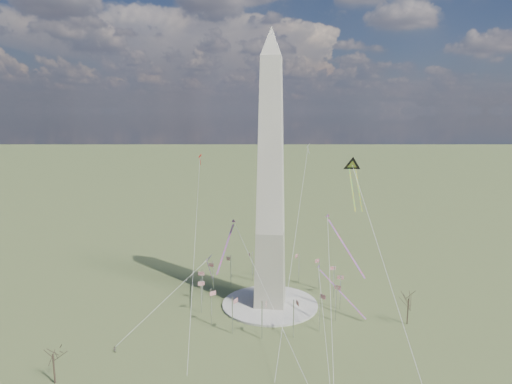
# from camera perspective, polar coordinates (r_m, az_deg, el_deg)

# --- Properties ---
(ground) EXTENTS (2000.00, 2000.00, 0.00)m
(ground) POSITION_cam_1_polar(r_m,az_deg,el_deg) (177.43, 1.75, -13.96)
(ground) COLOR #41562B
(ground) RESTS_ON ground
(plaza) EXTENTS (36.00, 36.00, 0.80)m
(plaza) POSITION_cam_1_polar(r_m,az_deg,el_deg) (177.27, 1.75, -13.84)
(plaza) COLOR beige
(plaza) RESTS_ON ground
(washington_monument) EXTENTS (15.56, 15.56, 100.00)m
(washington_monument) POSITION_cam_1_polar(r_m,az_deg,el_deg) (163.85, 1.84, 1.54)
(washington_monument) COLOR #A79E8C
(washington_monument) RESTS_ON plaza
(flagpole_ring) EXTENTS (54.40, 54.40, 13.00)m
(flagpole_ring) POSITION_cam_1_polar(r_m,az_deg,el_deg) (174.59, 1.77, -11.78)
(flagpole_ring) COLOR silver
(flagpole_ring) RESTS_ON ground
(tree_near) EXTENTS (7.99, 7.99, 13.97)m
(tree_near) POSITION_cam_1_polar(r_m,az_deg,el_deg) (167.57, 18.55, -12.30)
(tree_near) COLOR #433628
(tree_near) RESTS_ON ground
(tree_far) EXTENTS (7.17, 7.17, 12.55)m
(tree_far) POSITION_cam_1_polar(r_m,az_deg,el_deg) (139.66, -24.08, -17.82)
(tree_far) COLOR #433628
(tree_far) RESTS_ON ground
(person_west) EXTENTS (1.04, 0.89, 1.85)m
(person_west) POSITION_cam_1_polar(r_m,az_deg,el_deg) (152.71, -17.25, -18.26)
(person_west) COLOR gray
(person_west) RESTS_ON ground
(kite_delta_black) EXTENTS (7.57, 20.22, 16.73)m
(kite_delta_black) POSITION_cam_1_polar(r_m,az_deg,el_deg) (169.50, 11.98, 2.98)
(kite_delta_black) COLOR black
(kite_delta_black) RESTS_ON ground
(kite_diamond_purple) EXTENTS (1.99, 3.14, 9.71)m
(kite_diamond_purple) POSITION_cam_1_polar(r_m,az_deg,el_deg) (172.12, -5.88, -8.52)
(kite_diamond_purple) COLOR #341665
(kite_diamond_purple) RESTS_ON ground
(kite_streamer_left) EXTENTS (13.02, 21.15, 16.23)m
(kite_streamer_left) POSITION_cam_1_polar(r_m,az_deg,el_deg) (158.24, 10.37, -5.45)
(kite_streamer_left) COLOR #FF283B
(kite_streamer_left) RESTS_ON ground
(kite_streamer_mid) EXTENTS (3.61, 21.81, 14.98)m
(kite_streamer_mid) POSITION_cam_1_polar(r_m,az_deg,el_deg) (171.04, -3.50, -5.91)
(kite_streamer_mid) COLOR #FF283B
(kite_streamer_mid) RESTS_ON ground
(kite_streamer_right) EXTENTS (17.83, 14.36, 14.86)m
(kite_streamer_right) POSITION_cam_1_polar(r_m,az_deg,el_deg) (171.87, 9.76, -11.35)
(kite_streamer_right) COLOR #FF283B
(kite_streamer_right) RESTS_ON ground
(kite_small_red) EXTENTS (1.89, 1.69, 5.18)m
(kite_small_red) POSITION_cam_1_polar(r_m,az_deg,el_deg) (208.13, -7.00, 4.37)
(kite_small_red) COLOR red
(kite_small_red) RESTS_ON ground
(kite_small_white) EXTENTS (1.55, 2.24, 4.68)m
(kite_small_white) POSITION_cam_1_polar(r_m,az_deg,el_deg) (206.21, 6.56, 5.71)
(kite_small_white) COLOR white
(kite_small_white) RESTS_ON ground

